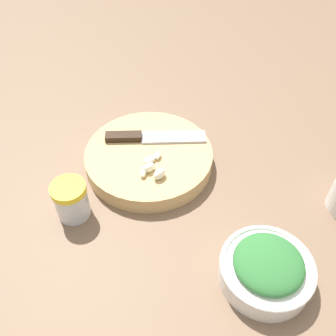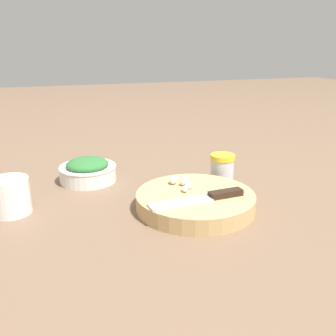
% 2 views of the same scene
% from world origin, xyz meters
% --- Properties ---
extents(ground_plane, '(5.00, 5.00, 0.00)m').
position_xyz_m(ground_plane, '(0.00, 0.00, 0.00)').
color(ground_plane, brown).
extents(cutting_board, '(0.25, 0.25, 0.03)m').
position_xyz_m(cutting_board, '(0.07, -0.09, 0.02)').
color(cutting_board, tan).
rests_on(cutting_board, ground_plane).
extents(chef_knife, '(0.20, 0.04, 0.01)m').
position_xyz_m(chef_knife, '(0.07, -0.13, 0.04)').
color(chef_knife, black).
rests_on(chef_knife, cutting_board).
extents(garlic_cloves, '(0.05, 0.08, 0.02)m').
position_xyz_m(garlic_cloves, '(0.06, -0.04, 0.04)').
color(garlic_cloves, silver).
rests_on(garlic_cloves, cutting_board).
extents(herb_bowl, '(0.14, 0.14, 0.06)m').
position_xyz_m(herb_bowl, '(-0.12, 0.15, 0.03)').
color(herb_bowl, silver).
rests_on(herb_bowl, ground_plane).
extents(spice_jar, '(0.06, 0.06, 0.07)m').
position_xyz_m(spice_jar, '(0.20, 0.03, 0.04)').
color(spice_jar, silver).
rests_on(spice_jar, ground_plane).
extents(coffee_mug, '(0.08, 0.11, 0.08)m').
position_xyz_m(coffee_mug, '(-0.29, 0.01, 0.04)').
color(coffee_mug, silver).
rests_on(coffee_mug, ground_plane).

